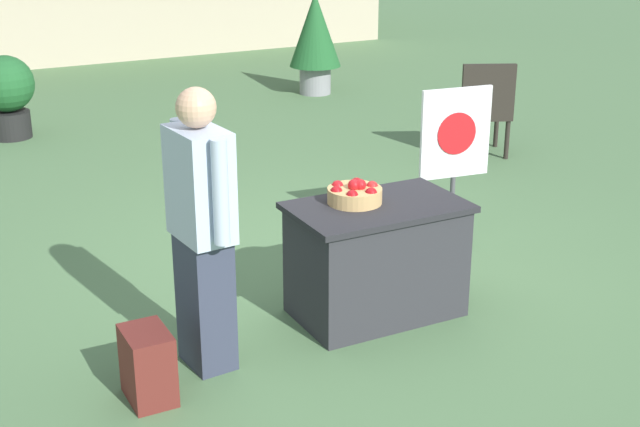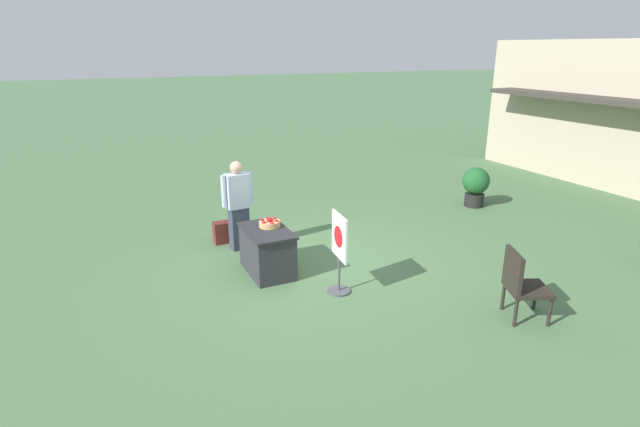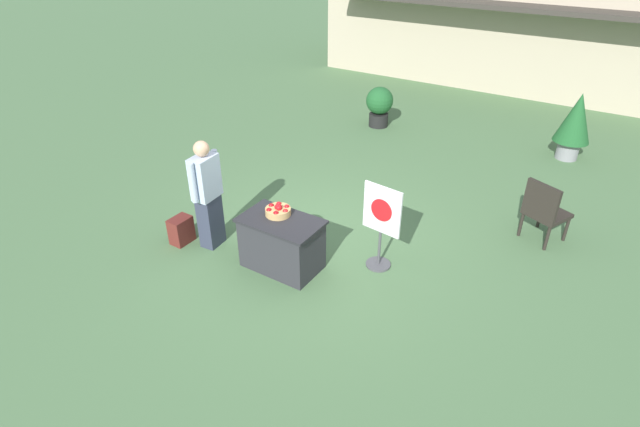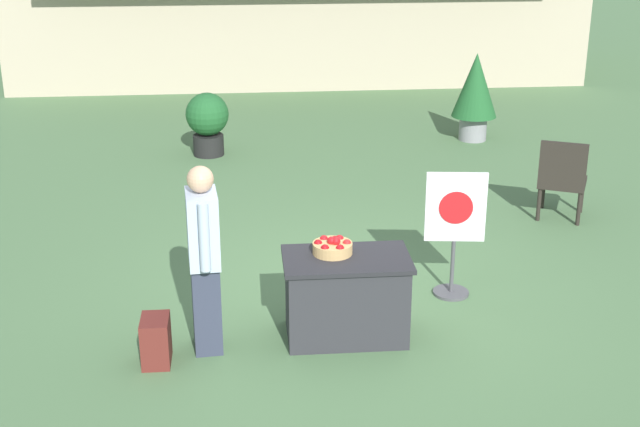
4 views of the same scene
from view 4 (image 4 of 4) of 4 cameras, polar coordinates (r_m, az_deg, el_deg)
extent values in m
plane|color=#4C7047|center=(9.03, 1.52, -5.06)|extent=(120.00, 120.00, 0.00)
cube|color=#2D2D33|center=(8.06, 1.68, -5.48)|extent=(1.07, 0.65, 0.74)
cube|color=#242428|center=(7.90, 1.71, -2.95)|extent=(1.13, 0.69, 0.04)
cylinder|color=tan|center=(7.95, 0.80, -2.23)|extent=(0.36, 0.36, 0.10)
sphere|color=red|center=(7.94, 1.73, -1.94)|extent=(0.08, 0.08, 0.08)
sphere|color=red|center=(8.04, 1.26, -1.66)|extent=(0.08, 0.08, 0.08)
sphere|color=red|center=(8.03, 0.25, -1.68)|extent=(0.08, 0.08, 0.08)
sphere|color=#A30F14|center=(7.93, -0.13, -1.96)|extent=(0.08, 0.08, 0.08)
sphere|color=#A30F14|center=(7.83, 0.32, -2.27)|extent=(0.08, 0.08, 0.08)
sphere|color=#A30F14|center=(7.83, 1.29, -2.28)|extent=(0.08, 0.08, 0.08)
sphere|color=#A30F14|center=(7.93, 0.95, -1.72)|extent=(0.08, 0.08, 0.08)
sphere|color=red|center=(7.92, 0.74, -1.76)|extent=(0.08, 0.08, 0.08)
sphere|color=red|center=(7.91, 1.03, -1.79)|extent=(0.08, 0.08, 0.08)
cube|color=#33384C|center=(7.90, -7.27, -5.90)|extent=(0.27, 0.36, 0.82)
cube|color=silver|center=(7.60, -7.52, -0.97)|extent=(0.30, 0.44, 0.65)
sphere|color=tan|center=(7.45, -7.67, 2.19)|extent=(0.23, 0.23, 0.23)
cylinder|color=silver|center=(7.84, -7.63, -0.10)|extent=(0.09, 0.09, 0.59)
cylinder|color=silver|center=(7.35, -7.41, -1.52)|extent=(0.09, 0.09, 0.59)
cube|color=maroon|center=(7.83, -10.46, -8.01)|extent=(0.24, 0.34, 0.42)
cylinder|color=#4C4C51|center=(9.08, 8.37, -5.02)|extent=(0.36, 0.36, 0.03)
cylinder|color=#4C4C51|center=(8.96, 8.47, -3.35)|extent=(0.04, 0.04, 0.55)
cube|color=silver|center=(8.73, 8.68, 0.41)|extent=(0.59, 0.10, 0.70)
cylinder|color=red|center=(8.71, 8.70, 0.36)|extent=(0.33, 0.04, 0.33)
cylinder|color=#28231E|center=(11.55, 14.09, 1.33)|extent=(0.05, 0.05, 0.41)
cylinder|color=#28231E|center=(11.53, 16.40, 1.06)|extent=(0.05, 0.05, 0.41)
cylinder|color=#28231E|center=(11.11, 13.83, 0.57)|extent=(0.05, 0.05, 0.41)
cylinder|color=#28231E|center=(11.08, 16.24, 0.28)|extent=(0.05, 0.05, 0.41)
cube|color=#28231E|center=(11.24, 15.25, 1.95)|extent=(0.73, 0.73, 0.06)
cube|color=#28231E|center=(10.92, 15.29, 3.04)|extent=(0.53, 0.28, 0.54)
cylinder|color=gray|center=(14.38, 9.76, 5.42)|extent=(0.43, 0.43, 0.39)
cone|color=#1E5628|center=(14.21, 9.93, 8.11)|extent=(0.71, 0.71, 1.00)
cylinder|color=black|center=(13.50, -7.15, 4.38)|extent=(0.46, 0.46, 0.31)
sphere|color=#1E5628|center=(13.37, -7.24, 6.32)|extent=(0.64, 0.64, 0.64)
camera|label=1|loc=(3.43, -39.77, -5.19)|focal=50.00mm
camera|label=2|loc=(9.48, 56.85, 9.98)|focal=28.00mm
camera|label=3|loc=(5.18, 58.14, 16.09)|focal=28.00mm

